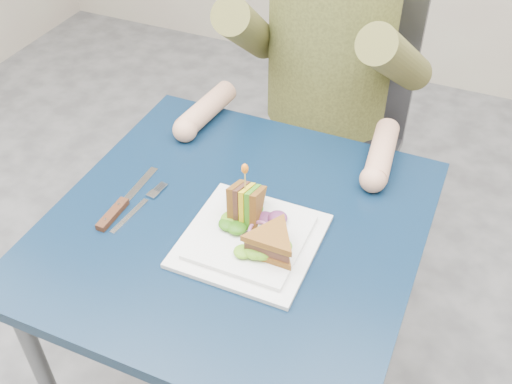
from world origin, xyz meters
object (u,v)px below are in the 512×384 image
at_px(plate, 251,239).
at_px(fork, 138,208).
at_px(table, 235,249).
at_px(sandwich_upright, 245,204).
at_px(diner, 331,22).
at_px(chair, 332,121).
at_px(knife, 118,208).
at_px(sandwich_flat, 272,243).

relative_size(plate, fork, 1.45).
height_order(table, sandwich_upright, sandwich_upright).
distance_m(table, diner, 0.65).
bearing_deg(chair, diner, -90.00).
bearing_deg(diner, sandwich_upright, -87.76).
distance_m(fork, knife, 0.04).
height_order(diner, sandwich_upright, diner).
xyz_separation_m(table, diner, (-0.00, 0.59, 0.26)).
bearing_deg(table, sandwich_flat, -30.23).
relative_size(sandwich_flat, sandwich_upright, 0.87).
bearing_deg(knife, fork, 30.49).
height_order(chair, sandwich_flat, chair).
height_order(table, fork, fork).
bearing_deg(plate, fork, -178.98).
bearing_deg(plate, diner, 94.87).
relative_size(plate, sandwich_upright, 1.88).
bearing_deg(diner, plate, -85.13).
relative_size(plate, knife, 1.18).
height_order(sandwich_flat, fork, sandwich_flat).
bearing_deg(plate, table, 144.49).
xyz_separation_m(diner, fork, (-0.20, -0.64, -0.18)).
bearing_deg(knife, diner, 69.92).
height_order(sandwich_upright, fork, sandwich_upright).
bearing_deg(chair, plate, -85.86).
relative_size(chair, diner, 1.25).
distance_m(plate, sandwich_flat, 0.07).
bearing_deg(fork, diner, 72.18).
height_order(plate, sandwich_upright, sandwich_upright).
distance_m(chair, diner, 0.39).
xyz_separation_m(sandwich_upright, knife, (-0.26, -0.07, -0.05)).
distance_m(sandwich_upright, knife, 0.28).
bearing_deg(plate, chair, 94.14).
height_order(diner, plate, diner).
bearing_deg(sandwich_flat, sandwich_upright, 140.82).
bearing_deg(sandwich_flat, table, 149.77).
xyz_separation_m(sandwich_flat, fork, (-0.31, 0.02, -0.04)).
bearing_deg(fork, plate, 1.02).
xyz_separation_m(plate, sandwich_flat, (0.05, -0.02, 0.04)).
bearing_deg(sandwich_upright, sandwich_flat, -39.18).
bearing_deg(knife, chair, 72.66).
relative_size(chair, sandwich_flat, 7.69).
height_order(table, chair, chair).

